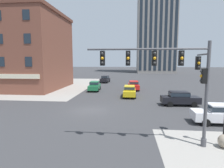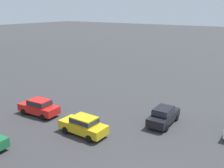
# 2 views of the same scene
# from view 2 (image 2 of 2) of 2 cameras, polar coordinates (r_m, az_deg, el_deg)

# --- Properties ---
(car_main_northbound_near) EXTENTS (2.13, 4.51, 1.68)m
(car_main_northbound_near) POSITION_cam_2_polar(r_m,az_deg,el_deg) (28.08, -15.69, -4.77)
(car_main_northbound_near) COLOR red
(car_main_northbound_near) RESTS_ON ground
(car_cross_eastbound) EXTENTS (4.46, 2.02, 1.68)m
(car_cross_eastbound) POSITION_cam_2_polar(r_m,az_deg,el_deg) (25.45, 11.23, -6.68)
(car_cross_eastbound) COLOR black
(car_cross_eastbound) RESTS_ON ground
(car_main_mid) EXTENTS (1.93, 4.42, 1.68)m
(car_main_mid) POSITION_cam_2_polar(r_m,az_deg,el_deg) (23.13, -6.24, -8.86)
(car_main_mid) COLOR gold
(car_main_mid) RESTS_ON ground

